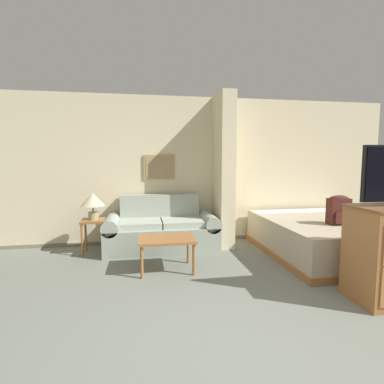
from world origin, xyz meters
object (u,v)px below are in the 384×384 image
couch (161,230)px  table_lamp (93,201)px  bed (327,236)px  backpack (339,210)px  coffee_table (166,242)px

couch → table_lamp: bearing=-176.6°
table_lamp → bed: (3.63, -0.65, -0.56)m
table_lamp → backpack: backpack is taller
coffee_table → table_lamp: (-1.07, 0.94, 0.45)m
coffee_table → backpack: size_ratio=1.74×
coffee_table → bed: (2.55, 0.29, -0.11)m
table_lamp → bed: 3.73m
coffee_table → table_lamp: bearing=138.8°
couch → table_lamp: table_lamp is taller
couch → bed: size_ratio=0.84×
couch → backpack: bearing=-23.5°
coffee_table → couch: bearing=90.1°
coffee_table → backpack: bearing=-1.7°
couch → coffee_table: bearing=-89.9°
couch → backpack: 2.74m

